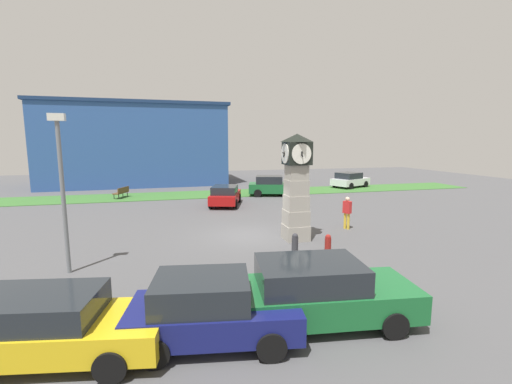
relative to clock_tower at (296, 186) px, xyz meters
name	(u,v)px	position (x,y,z in m)	size (l,w,h in m)	color
ground_plane	(248,235)	(-1.99, 1.23, -2.49)	(73.39, 73.39, 0.00)	#4C4C4F
clock_tower	(296,186)	(0.00, 0.00, 0.00)	(1.38, 1.40, 4.85)	#9A958B
bollard_near_tower	(295,244)	(-0.81, -2.07, -2.04)	(0.26, 0.26, 0.90)	#333338
bollard_mid_row	(328,248)	(0.09, -3.13, -1.95)	(0.24, 0.24, 1.07)	maroon
car_navy_sedan	(50,325)	(-8.09, -7.00, -1.76)	(4.71, 2.53, 1.42)	gold
car_near_tower	(211,309)	(-4.79, -7.22, -1.72)	(4.03, 2.34, 1.53)	navy
car_by_building	(319,292)	(-2.08, -7.05, -1.68)	(4.79, 2.47, 1.59)	#19602D
car_far_lot	(350,180)	(11.64, 15.67, -1.73)	(4.29, 3.36, 1.50)	silver
car_silver_hatch	(225,195)	(-1.78, 9.27, -1.76)	(2.89, 4.29, 1.42)	#A51111
car_end_of_row	(272,186)	(2.72, 12.79, -1.66)	(4.30, 2.95, 1.66)	#19602D
bench	(122,192)	(-9.32, 14.35, -1.97)	(1.12, 1.68, 0.90)	brown
pedestrian_crossing_lot	(347,211)	(3.26, 1.16, -1.52)	(0.39, 0.46, 1.69)	gold
street_lamp_near_road	(62,181)	(-9.06, -1.88, 0.69)	(0.50, 0.24, 5.41)	slate
warehouse_blue_far	(137,144)	(-8.76, 24.38, 1.72)	(18.72, 9.79, 8.40)	#2D5193
grass_verge_far	(243,193)	(0.63, 14.69, -2.47)	(44.04, 4.34, 0.04)	#386B2D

